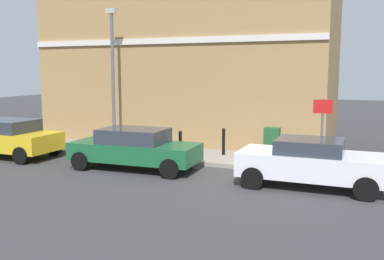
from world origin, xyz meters
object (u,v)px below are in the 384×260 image
street_sign (322,123)px  lamppost (113,72)px  utility_cabinet (272,145)px  bollard_far_kerb (180,144)px  car_white (311,162)px  car_green (135,148)px  bollard_near_cabinet (224,140)px  car_yellow (7,137)px

street_sign → lamppost: lamppost is taller
utility_cabinet → lamppost: bearing=89.2°
bollard_far_kerb → car_white: bearing=-109.0°
car_white → lamppost: size_ratio=0.72×
car_green → street_sign: 6.28m
utility_cabinet → bollard_far_kerb: (-1.22, 3.11, 0.02)m
bollard_near_cabinet → lamppost: 5.49m
bollard_far_kerb → car_green: bearing=145.6°
car_yellow → street_sign: size_ratio=1.86×
bollard_far_kerb → street_sign: 5.02m
car_white → bollard_far_kerb: (1.65, 4.79, -0.04)m
utility_cabinet → bollard_far_kerb: size_ratio=1.11×
car_white → bollard_near_cabinet: car_white is taller
bollard_far_kerb → lamppost: lamppost is taller
street_sign → lamppost: bearing=82.8°
car_white → bollard_far_kerb: size_ratio=3.95×
street_sign → lamppost: (1.07, 8.52, 1.64)m
bollard_near_cabinet → bollard_far_kerb: bearing=136.8°
bollard_far_kerb → lamppost: size_ratio=0.18×
car_white → bollard_far_kerb: car_white is taller
car_white → bollard_near_cabinet: bearing=-39.3°
car_white → car_yellow: bearing=-0.3°
car_yellow → car_green: bearing=-179.7°
utility_cabinet → car_green: bearing=123.4°
bollard_far_kerb → bollard_near_cabinet: bearing=-43.2°
bollard_far_kerb → street_sign: street_sign is taller
car_white → car_yellow: 11.56m
car_green → lamppost: size_ratio=0.77×
car_green → bollard_near_cabinet: size_ratio=4.26×
bollard_far_kerb → lamppost: bearing=70.1°
street_sign → bollard_far_kerb: bearing=92.7°
car_white → utility_cabinet: (2.87, 1.69, -0.06)m
lamppost → car_white: bearing=-109.4°
car_green → car_yellow: (0.05, 5.72, 0.03)m
lamppost → bollard_far_kerb: bearing=-109.9°
car_yellow → lamppost: (2.78, -3.16, 2.54)m
bollard_near_cabinet → car_white: bearing=-129.8°
utility_cabinet → bollard_far_kerb: bearing=111.4°
car_yellow → bollard_far_kerb: (1.48, -6.76, -0.06)m
car_green → bollard_near_cabinet: car_green is taller
car_green → lamppost: lamppost is taller
car_white → lamppost: 9.27m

